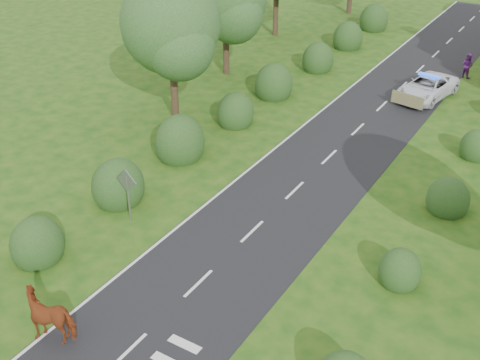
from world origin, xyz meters
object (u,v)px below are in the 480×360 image
Objects in this scene: cow at (53,316)px; pedestrian_purple at (467,65)px; road_sign at (127,188)px; police_van at (427,87)px.

cow is 1.25× the size of pedestrian_purple.
road_sign is 27.27m from pedestrian_purple.
pedestrian_purple is (5.81, 32.65, 0.10)m from cow.
pedestrian_purple reaches higher than cow.
police_van is 5.37m from pedestrian_purple.
police_van is (4.56, 27.43, -0.05)m from cow.
pedestrian_purple is at bearing 87.07° from police_van.
police_van is 3.19× the size of pedestrian_purple.
police_van is at bearing 71.60° from road_sign.
road_sign is at bearing -97.78° from police_van.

